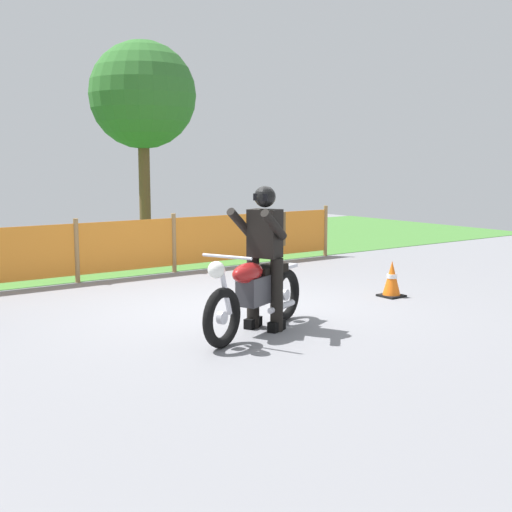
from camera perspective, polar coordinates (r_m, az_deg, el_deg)
ground at (r=9.06m, az=-2.14°, el=-4.63°), size 24.00×24.00×0.02m
grass_verge at (r=15.07m, az=-16.49°, el=0.20°), size 24.00×7.16×0.01m
barrier_fence at (r=11.70m, az=-10.78°, el=0.85°), size 9.04×0.08×1.05m
tree_near_left at (r=17.13m, az=-9.54°, el=13.16°), size 2.60×2.60×4.86m
motorcycle_lead at (r=7.75m, az=-0.04°, el=-3.11°), size 1.94×1.00×0.98m
rider_lead at (r=7.87m, az=0.78°, el=0.56°), size 0.78×0.69×1.69m
traffic_cone at (r=10.07m, az=11.37°, el=-1.93°), size 0.32×0.32×0.53m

